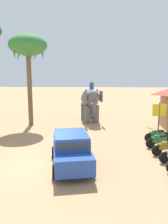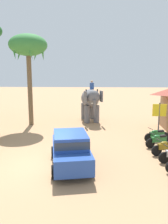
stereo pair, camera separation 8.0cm
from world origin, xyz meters
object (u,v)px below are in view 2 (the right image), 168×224
object	(u,v)px
palm_tree_near_hut	(28,48)
signboard_yellow	(159,112)
car_sedan_foreground	(70,148)
motorcycle_far_in_row	(159,140)
elephant_with_mahout	(90,100)
motorcycle_end_of_row	(157,135)
motorcycle_fourth_in_row	(166,147)

from	to	relation	value
palm_tree_near_hut	signboard_yellow	bearing A→B (deg)	-14.50
car_sedan_foreground	signboard_yellow	bearing A→B (deg)	45.70
car_sedan_foreground	motorcycle_far_in_row	bearing A→B (deg)	31.23
elephant_with_mahout	motorcycle_end_of_row	bearing A→B (deg)	-53.15
car_sedan_foreground	motorcycle_fourth_in_row	bearing A→B (deg)	18.90
car_sedan_foreground	signboard_yellow	xyz separation A→B (m)	(5.89, 6.04, 0.76)
elephant_with_mahout	motorcycle_fourth_in_row	size ratio (longest dim) A/B	2.28
car_sedan_foreground	palm_tree_near_hut	world-z (taller)	palm_tree_near_hut
motorcycle_end_of_row	signboard_yellow	distance (m)	2.18
car_sedan_foreground	motorcycle_fourth_in_row	size ratio (longest dim) A/B	2.48
motorcycle_far_in_row	elephant_with_mahout	bearing A→B (deg)	120.86
car_sedan_foreground	signboard_yellow	world-z (taller)	signboard_yellow
car_sedan_foreground	motorcycle_fourth_in_row	distance (m)	5.50
motorcycle_fourth_in_row	palm_tree_near_hut	bearing A→B (deg)	144.30
elephant_with_mahout	motorcycle_fourth_in_row	bearing A→B (deg)	-62.82
elephant_with_mahout	motorcycle_fourth_in_row	distance (m)	9.90
motorcycle_end_of_row	signboard_yellow	xyz separation A→B (m)	(0.57, 1.71, 1.22)
motorcycle_far_in_row	signboard_yellow	size ratio (longest dim) A/B	0.72
car_sedan_foreground	motorcycle_fourth_in_row	world-z (taller)	car_sedan_foreground
motorcycle_far_in_row	car_sedan_foreground	bearing A→B (deg)	-148.77
elephant_with_mahout	signboard_yellow	size ratio (longest dim) A/B	1.67
motorcycle_fourth_in_row	elephant_with_mahout	bearing A→B (deg)	117.18
motorcycle_fourth_in_row	motorcycle_end_of_row	xyz separation A→B (m)	(0.14, 2.55, 0.00)
motorcycle_far_in_row	palm_tree_near_hut	xyz separation A→B (m)	(-9.60, 5.62, 6.17)
car_sedan_foreground	palm_tree_near_hut	xyz separation A→B (m)	(-4.48, 8.72, 5.70)
motorcycle_end_of_row	signboard_yellow	bearing A→B (deg)	71.75
motorcycle_far_in_row	motorcycle_end_of_row	xyz separation A→B (m)	(0.21, 1.22, 0.00)
elephant_with_mahout	palm_tree_near_hut	world-z (taller)	palm_tree_near_hut
palm_tree_near_hut	motorcycle_end_of_row	bearing A→B (deg)	-24.15
elephant_with_mahout	motorcycle_end_of_row	xyz separation A→B (m)	(4.61, -6.15, -1.53)
motorcycle_far_in_row	signboard_yellow	xyz separation A→B (m)	(0.77, 2.93, 1.22)
motorcycle_fourth_in_row	signboard_yellow	bearing A→B (deg)	80.59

